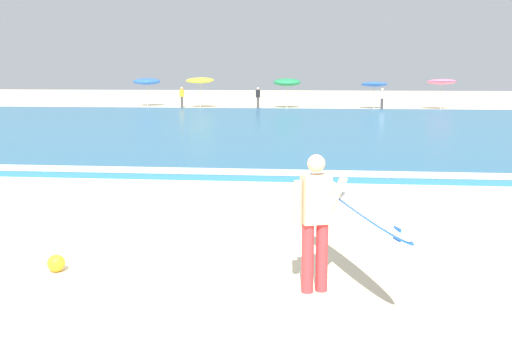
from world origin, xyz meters
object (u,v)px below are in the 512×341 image
Objects in this scene: beach_umbrella_2 at (287,82)px; beach_umbrella_3 at (374,84)px; surfer_with_board at (334,210)px; beachgoer_near_row_mid at (182,96)px; beach_umbrella_1 at (200,80)px; beachgoer_near_row_left at (382,98)px; beachgoer_near_row_right at (258,97)px; beach_ball at (56,263)px; beach_umbrella_0 at (147,82)px; beach_umbrella_4 at (442,82)px.

beach_umbrella_3 is at bearing -1.61° from beach_umbrella_2.
surfer_with_board is 39.15m from beachgoer_near_row_mid.
beach_umbrella_1 is 1.49× the size of beachgoer_near_row_left.
beach_ball is (1.02, -36.61, -0.72)m from beachgoer_near_row_right.
beach_umbrella_0 reaches higher than beachgoer_near_row_left.
beachgoer_near_row_mid is at bearing 100.59° from beach_ball.
beachgoer_near_row_mid is 1.00× the size of beachgoer_near_row_right.
beach_umbrella_4 is at bearing 77.04° from surfer_with_board.
beach_umbrella_0 is 0.95× the size of beach_umbrella_1.
beachgoer_near_row_left is 1.00× the size of beachgoer_near_row_right.
beach_umbrella_1 is 1.03× the size of beach_umbrella_4.
surfer_with_board is 38.95m from beach_umbrella_1.
beach_umbrella_3 is at bearing 84.21° from surfer_with_board.
beach_umbrella_0 is 40.33m from beach_ball.
beachgoer_near_row_left is at bearing 83.27° from surfer_with_board.
beachgoer_near_row_left is 9.06m from beachgoer_near_row_right.
beach_ball is at bearing -81.54° from beach_umbrella_1.
beachgoer_near_row_right is 36.64m from beach_ball.
beach_umbrella_4 is at bearing -1.18° from beach_umbrella_1.
beach_umbrella_4 is at bearing 71.59° from beach_ball.
beachgoer_near_row_left is (0.42, -1.70, -0.95)m from beach_umbrella_3.
beachgoer_near_row_right is at bearing 97.37° from surfer_with_board.
surfer_with_board is 37.83m from beach_umbrella_3.
beachgoer_near_row_left is (-4.37, -1.50, -1.15)m from beach_umbrella_4.
beach_ball is (6.99, -37.38, -0.72)m from beachgoer_near_row_mid.
beach_umbrella_3 is 1.30× the size of beachgoer_near_row_mid.
beach_umbrella_3 is at bearing 78.54° from beach_ball.
beach_umbrella_2 is (6.68, 0.01, -0.13)m from beach_umbrella_1.
beach_umbrella_3 is (17.76, -1.63, -0.15)m from beach_umbrella_0.
beach_umbrella_3 reaches higher than beachgoer_near_row_left.
beach_ball is at bearing 175.77° from surfer_with_board.
beachgoer_near_row_mid is (-14.56, 0.02, -0.95)m from beach_umbrella_3.
beach_umbrella_2 is 6.48m from beach_umbrella_3.
beach_ball is (-7.99, -35.65, -0.72)m from beachgoer_near_row_left.
beach_umbrella_0 is (-13.94, 39.26, 0.91)m from surfer_with_board.
beach_umbrella_4 reaches higher than beachgoer_near_row_mid.
beach_umbrella_0 is 22.63m from beach_umbrella_4.
beach_umbrella_2 is at bearing 0.06° from beach_umbrella_1.
beach_umbrella_4 is 4.77m from beachgoer_near_row_left.
surfer_with_board is 1.22× the size of beach_umbrella_1.
beach_umbrella_1 is at bearing 179.24° from beach_umbrella_3.
beach_umbrella_2 is at bearing 1.12° from beachgoer_near_row_mid.
beach_ball is at bearing -88.41° from beachgoer_near_row_right.
beach_umbrella_1 is 1.87m from beachgoer_near_row_mid.
surfer_with_board is at bearing -102.96° from beach_umbrella_4.
beach_umbrella_3 is (6.47, -0.18, -0.15)m from beach_umbrella_2.
beachgoer_near_row_left is 15.08m from beachgoer_near_row_mid.
beach_umbrella_1 is 4.81m from beachgoer_near_row_right.
surfer_with_board is 1.82× the size of beachgoer_near_row_mid.
beach_ball is (-3.75, 0.28, -0.91)m from surfer_with_board.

